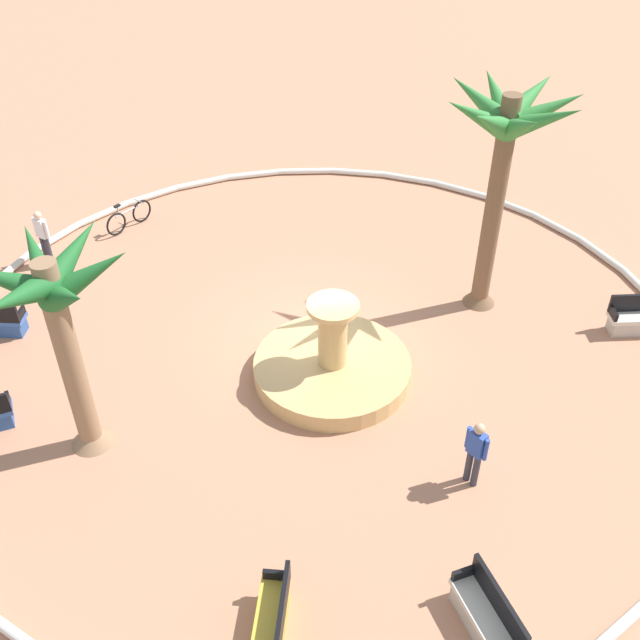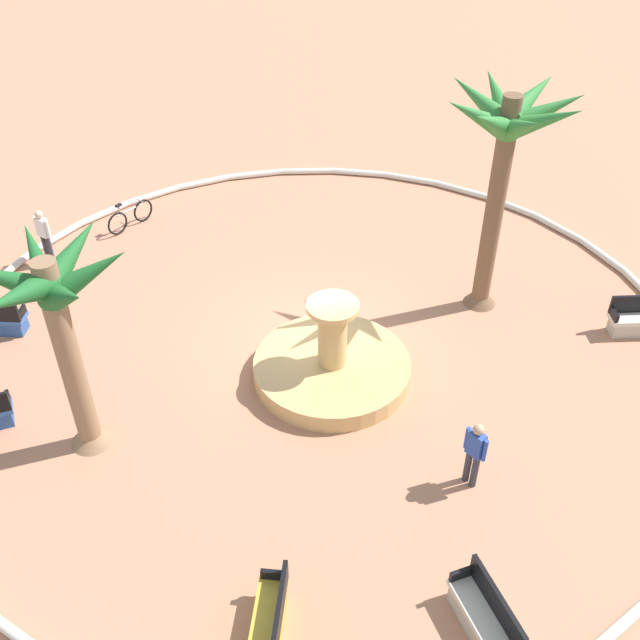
{
  "view_description": "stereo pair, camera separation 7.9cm",
  "coord_description": "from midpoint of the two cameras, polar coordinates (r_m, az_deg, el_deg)",
  "views": [
    {
      "loc": [
        1.83,
        13.88,
        11.71
      ],
      "look_at": [
        -0.07,
        0.39,
        1.0
      ],
      "focal_mm": 41.18,
      "sensor_mm": 36.0,
      "label": 1
    },
    {
      "loc": [
        1.75,
        13.89,
        11.71
      ],
      "look_at": [
        -0.07,
        0.39,
        1.0
      ],
      "focal_mm": 41.18,
      "sensor_mm": 36.0,
      "label": 2
    }
  ],
  "objects": [
    {
      "name": "person_cyclist_photo",
      "position": [
        14.76,
        11.84,
        -9.91
      ],
      "size": [
        0.35,
        0.46,
        1.64
      ],
      "color": "#33333D",
      "rests_on": "ground"
    },
    {
      "name": "ground_plane",
      "position": [
        18.25,
        -0.51,
        -1.75
      ],
      "size": [
        80.0,
        80.0,
        0.0
      ],
      "primitive_type": "plane",
      "color": "tan"
    },
    {
      "name": "bicycle_red_frame",
      "position": [
        23.31,
        -14.73,
        7.76
      ],
      "size": [
        1.28,
        1.24,
        0.94
      ],
      "color": "black",
      "rests_on": "ground"
    },
    {
      "name": "palm_tree_by_curb",
      "position": [
        17.75,
        14.07,
        13.11
      ],
      "size": [
        3.41,
        3.39,
        5.95
      ],
      "color": "brown",
      "rests_on": "ground"
    },
    {
      "name": "person_cyclist_helmet",
      "position": [
        22.02,
        -20.84,
        6.2
      ],
      "size": [
        0.43,
        0.37,
        1.68
      ],
      "color": "#33333D",
      "rests_on": "ground"
    },
    {
      "name": "bench_north",
      "position": [
        20.06,
        23.48,
        0.01
      ],
      "size": [
        1.64,
        0.64,
        1.0
      ],
      "color": "beige",
      "rests_on": "ground"
    },
    {
      "name": "fountain",
      "position": [
        17.12,
        0.82,
        -3.62
      ],
      "size": [
        3.67,
        3.67,
        2.11
      ],
      "color": "tan",
      "rests_on": "ground"
    },
    {
      "name": "bench_southwest",
      "position": [
        13.05,
        -3.94,
        -22.55
      ],
      "size": [
        0.85,
        1.67,
        1.0
      ],
      "color": "gold",
      "rests_on": "ground"
    },
    {
      "name": "palm_tree_near_fountain",
      "position": [
        14.37,
        -19.86,
        0.53
      ],
      "size": [
        3.18,
        3.12,
        4.86
      ],
      "color": "#8E6B4C",
      "rests_on": "ground"
    },
    {
      "name": "bench_west",
      "position": [
        13.35,
        12.62,
        -21.74
      ],
      "size": [
        0.84,
        1.67,
        1.0
      ],
      "color": "beige",
      "rests_on": "ground"
    },
    {
      "name": "plaza_curb",
      "position": [
        18.19,
        -0.51,
        -1.51
      ],
      "size": [
        18.53,
        18.53,
        0.2
      ],
      "primitive_type": "torus",
      "color": "silver",
      "rests_on": "ground"
    }
  ]
}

